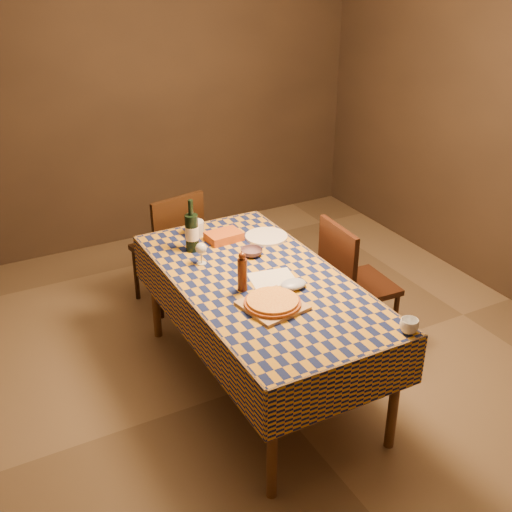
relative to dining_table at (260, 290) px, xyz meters
name	(u,v)px	position (x,y,z in m)	size (l,w,h in m)	color
room	(260,186)	(0.00, 0.00, 0.66)	(5.00, 5.10, 2.70)	brown
dining_table	(260,290)	(0.00, 0.00, 0.00)	(0.94, 1.84, 0.77)	brown
cutting_board	(272,306)	(-0.09, -0.31, 0.09)	(0.30, 0.30, 0.02)	#AC8050
pizza	(273,302)	(-0.09, -0.31, 0.11)	(0.33, 0.33, 0.03)	#954418
pepper_mill	(242,273)	(-0.15, -0.06, 0.19)	(0.07, 0.07, 0.24)	#4B2211
bowl	(252,252)	(0.10, 0.30, 0.10)	(0.14, 0.14, 0.04)	#5C424D
wine_glass	(201,249)	(-0.22, 0.34, 0.18)	(0.07, 0.07, 0.14)	silver
wine_bottle	(192,232)	(-0.20, 0.54, 0.21)	(0.09, 0.09, 0.35)	black
deli_tub	(195,228)	(-0.09, 0.74, 0.13)	(0.12, 0.12, 0.10)	silver
takeout_container	(224,236)	(0.04, 0.58, 0.10)	(0.23, 0.16, 0.06)	#B14D17
white_plate	(266,237)	(0.31, 0.48, 0.08)	(0.28, 0.28, 0.02)	white
tumbler	(409,326)	(0.40, -0.85, 0.11)	(0.10, 0.10, 0.08)	white
flour_patch	(272,278)	(0.07, -0.03, 0.08)	(0.26, 0.20, 0.00)	silver
flour_bag	(293,284)	(0.12, -0.18, 0.10)	(0.16, 0.12, 0.05)	#A7B6D6
chair_far	(172,244)	(-0.11, 1.17, -0.17)	(0.49, 0.50, 0.93)	black
chair_right	(351,279)	(0.75, 0.11, -0.17)	(0.45, 0.44, 0.93)	black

